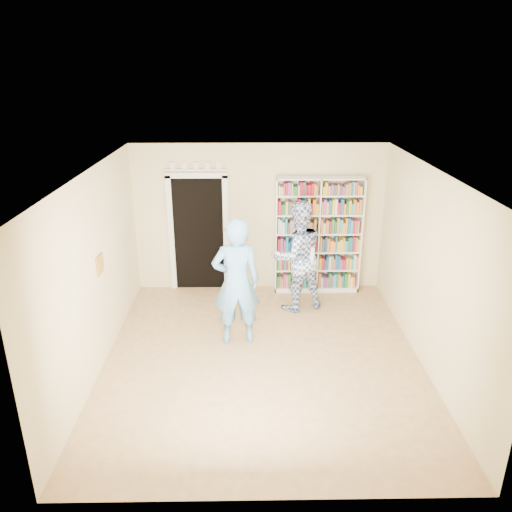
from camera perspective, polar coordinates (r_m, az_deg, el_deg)
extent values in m
plane|color=#9C704B|center=(7.33, 0.75, -11.63)|extent=(5.00, 5.00, 0.00)
plane|color=white|center=(6.30, 0.86, 9.52)|extent=(5.00, 5.00, 0.00)
plane|color=beige|center=(9.05, 0.34, 4.32)|extent=(4.50, 0.00, 4.50)
plane|color=beige|center=(7.00, -17.94, -1.89)|extent=(0.00, 5.00, 5.00)
plane|color=beige|center=(7.13, 19.20, -1.65)|extent=(0.00, 5.00, 5.00)
cube|color=white|center=(9.07, 7.10, 2.32)|extent=(1.55, 0.29, 2.14)
cube|color=white|center=(9.07, 7.10, 2.32)|extent=(0.02, 0.29, 2.14)
cube|color=black|center=(9.17, -6.55, 2.44)|extent=(0.90, 0.03, 2.10)
cube|color=white|center=(9.22, -9.66, 2.37)|extent=(0.10, 0.06, 2.20)
cube|color=white|center=(9.12, -3.43, 2.43)|extent=(0.10, 0.06, 2.20)
cube|color=white|center=(8.87, -6.86, 9.15)|extent=(1.10, 0.06, 0.10)
cube|color=white|center=(8.84, -6.89, 9.77)|extent=(1.10, 0.08, 0.02)
cube|color=brown|center=(7.16, -17.39, -0.90)|extent=(0.03, 0.25, 0.25)
imported|color=#60A1D6|center=(7.31, -2.26, -3.05)|extent=(0.76, 0.55, 1.95)
imported|color=#2C4A89|center=(8.39, 4.73, -0.06)|extent=(1.10, 0.98, 1.89)
cube|color=white|center=(8.20, 5.92, -0.01)|extent=(0.21, 0.04, 0.30)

